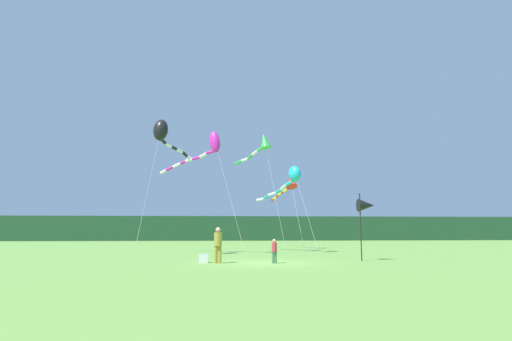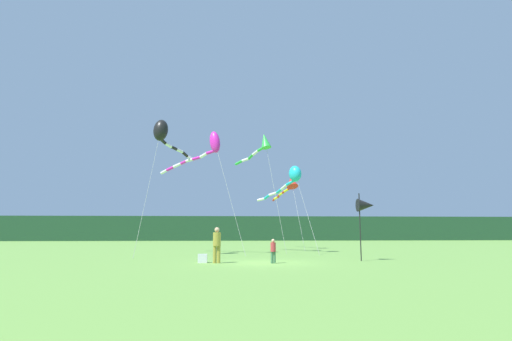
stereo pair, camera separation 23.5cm
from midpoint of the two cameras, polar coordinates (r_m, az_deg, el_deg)
ground_plane at (r=21.07m, az=1.54°, el=-12.50°), size 120.00×120.00×0.00m
distant_treeline at (r=65.94m, az=-2.37°, el=-7.91°), size 108.00×3.84×3.71m
person_adult at (r=20.85m, az=-5.05°, el=-9.84°), size 0.38×0.38×1.74m
person_child at (r=20.70m, az=2.69°, el=-10.76°), size 0.26×0.26×1.17m
cooler_box at (r=21.21m, az=-6.99°, el=-11.84°), size 0.46×0.35×0.43m
banner_flag_pole at (r=23.11m, az=15.03°, el=-4.69°), size 0.90×0.70×3.55m
kite_green at (r=31.21m, az=1.11°, el=3.68°), size 3.52×4.03×8.81m
kite_black at (r=27.52m, az=-12.41°, el=5.07°), size 3.06×4.74×8.68m
kite_cyan at (r=30.26m, az=5.11°, el=-0.90°), size 3.64×6.20×6.29m
kite_red at (r=36.23m, az=4.85°, el=-1.85°), size 1.87×6.67×6.34m
kite_magenta at (r=28.77m, az=-6.32°, el=3.22°), size 6.13×4.76×8.34m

